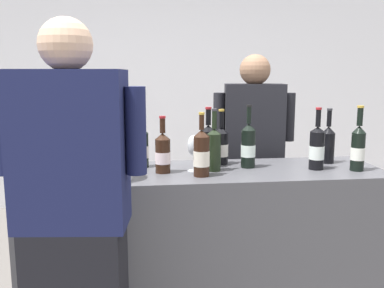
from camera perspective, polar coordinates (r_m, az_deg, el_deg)
name	(u,v)px	position (r m, az deg, el deg)	size (l,w,h in m)	color
wall_back	(172,83)	(4.84, -2.77, 8.30)	(8.00, 0.10, 2.80)	white
counter	(206,253)	(2.47, 1.99, -14.72)	(1.97, 0.57, 0.98)	#4C4C51
wine_bottle_0	(221,146)	(2.46, 4.00, -0.22)	(0.08, 0.08, 0.33)	black
wine_bottle_1	(317,148)	(2.42, 16.71, -0.52)	(0.08, 0.08, 0.35)	black
wine_bottle_2	(142,147)	(2.39, -6.90, -0.41)	(0.08, 0.08, 0.34)	black
wine_bottle_3	(121,147)	(2.43, -9.63, -0.44)	(0.08, 0.08, 0.32)	black
wine_bottle_4	(214,148)	(2.28, 3.04, -0.56)	(0.07, 0.07, 0.34)	black
wine_bottle_5	(163,153)	(2.24, -4.02, -1.20)	(0.08, 0.08, 0.31)	black
wine_bottle_6	(202,153)	(2.16, 1.31, -1.30)	(0.08, 0.08, 0.33)	black
wine_bottle_7	(328,143)	(2.62, 18.10, 0.11)	(0.08, 0.08, 0.33)	black
wine_bottle_8	(358,148)	(2.46, 21.76, -0.45)	(0.08, 0.08, 0.36)	black
wine_bottle_9	(208,146)	(2.37, 2.23, -0.26)	(0.08, 0.08, 0.34)	black
wine_bottle_10	(248,146)	(2.39, 7.71, -0.22)	(0.08, 0.08, 0.36)	black
wine_glass	(194,147)	(2.27, 0.22, -0.41)	(0.07, 0.07, 0.20)	silver
ice_bucket	(111,160)	(2.14, -11.07, -2.18)	(0.22, 0.22, 0.19)	silver
person_server	(252,176)	(2.95, 8.27, -4.33)	(0.55, 0.30, 1.64)	black
person_guest	(75,244)	(1.77, -15.67, -13.03)	(0.58, 0.29, 1.71)	black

